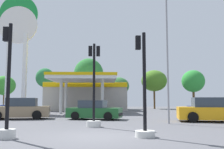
{
  "coord_description": "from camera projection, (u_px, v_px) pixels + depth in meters",
  "views": [
    {
      "loc": [
        0.19,
        -10.34,
        1.46
      ],
      "look_at": [
        1.11,
        13.82,
        3.9
      ],
      "focal_mm": 40.39,
      "sensor_mm": 36.0,
      "label": 1
    }
  ],
  "objects": [
    {
      "name": "ground_plane",
      "position": [
        97.0,
        136.0,
        10.13
      ],
      "size": [
        90.0,
        90.0,
        0.0
      ],
      "primitive_type": "plane",
      "color": "#56565B",
      "rests_on": "ground"
    },
    {
      "name": "traffic_signal_2",
      "position": [
        144.0,
        106.0,
        10.02
      ],
      "size": [
        0.78,
        0.78,
        4.2
      ],
      "color": "silver",
      "rests_on": "ground"
    },
    {
      "name": "corner_streetlamp",
      "position": [
        168.0,
        48.0,
        15.74
      ],
      "size": [
        0.24,
        1.48,
        7.96
      ],
      "color": "gray",
      "rests_on": "ground"
    },
    {
      "name": "tree_4",
      "position": [
        154.0,
        81.0,
        41.69
      ],
      "size": [
        4.23,
        4.23,
        6.36
      ],
      "color": "brown",
      "rests_on": "ground"
    },
    {
      "name": "gas_station",
      "position": [
        87.0,
        95.0,
        34.85
      ],
      "size": [
        10.8,
        13.83,
        4.29
      ],
      "color": "#ADA89E",
      "rests_on": "ground"
    },
    {
      "name": "tree_2",
      "position": [
        89.0,
        74.0,
        39.62
      ],
      "size": [
        4.64,
        4.64,
        7.99
      ],
      "color": "brown",
      "rests_on": "ground"
    },
    {
      "name": "tree_1",
      "position": [
        45.0,
        78.0,
        40.61
      ],
      "size": [
        2.94,
        2.94,
        6.57
      ],
      "color": "brown",
      "rests_on": "ground"
    },
    {
      "name": "car_2",
      "position": [
        215.0,
        109.0,
        21.23
      ],
      "size": [
        4.72,
        2.87,
        1.58
      ],
      "color": "black",
      "rests_on": "ground"
    },
    {
      "name": "traffic_signal_0",
      "position": [
        94.0,
        100.0,
        13.79
      ],
      "size": [
        0.79,
        0.79,
        4.58
      ],
      "color": "silver",
      "rests_on": "ground"
    },
    {
      "name": "car_0",
      "position": [
        94.0,
        111.0,
        18.93
      ],
      "size": [
        4.27,
        2.61,
        1.43
      ],
      "color": "black",
      "rests_on": "ground"
    },
    {
      "name": "tree_3",
      "position": [
        119.0,
        86.0,
        40.63
      ],
      "size": [
        3.3,
        3.3,
        5.1
      ],
      "color": "brown",
      "rests_on": "ground"
    },
    {
      "name": "tree_5",
      "position": [
        193.0,
        81.0,
        41.04
      ],
      "size": [
        3.69,
        3.69,
        6.31
      ],
      "color": "brown",
      "rests_on": "ground"
    },
    {
      "name": "tree_0",
      "position": [
        4.0,
        86.0,
        38.14
      ],
      "size": [
        3.26,
        3.26,
        5.1
      ],
      "color": "brown",
      "rests_on": "ground"
    },
    {
      "name": "car_4",
      "position": [
        20.0,
        109.0,
        19.39
      ],
      "size": [
        4.71,
        2.52,
        1.61
      ],
      "color": "black",
      "rests_on": "ground"
    },
    {
      "name": "car_3",
      "position": [
        212.0,
        111.0,
        16.98
      ],
      "size": [
        4.82,
        2.74,
        1.63
      ],
      "color": "black",
      "rests_on": "ground"
    },
    {
      "name": "traffic_signal_1",
      "position": [
        7.0,
        104.0,
        9.65
      ],
      "size": [
        0.68,
        0.7,
        4.46
      ],
      "color": "silver",
      "rests_on": "ground"
    },
    {
      "name": "station_pole_sign",
      "position": [
        18.0,
        36.0,
        29.24
      ],
      "size": [
        4.44,
        0.56,
        13.74
      ],
      "color": "white",
      "rests_on": "ground"
    }
  ]
}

